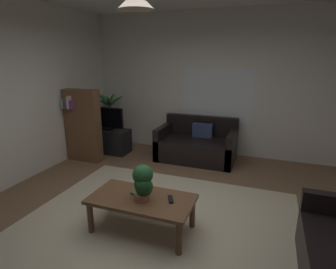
% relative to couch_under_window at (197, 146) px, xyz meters
% --- Properties ---
extents(floor, '(5.12, 5.58, 0.02)m').
position_rel_couch_under_window_xyz_m(floor, '(0.12, -2.28, -0.28)').
color(floor, brown).
rests_on(floor, ground).
extents(rug, '(3.33, 3.07, 0.01)m').
position_rel_couch_under_window_xyz_m(rug, '(0.12, -2.48, -0.27)').
color(rug, beige).
rests_on(rug, ground).
extents(wall_back, '(5.24, 0.06, 2.88)m').
position_rel_couch_under_window_xyz_m(wall_back, '(0.12, 0.53, 1.17)').
color(wall_back, silver).
rests_on(wall_back, ground).
extents(window_pane, '(1.45, 0.01, 1.14)m').
position_rel_couch_under_window_xyz_m(window_pane, '(0.27, 0.50, 0.96)').
color(window_pane, white).
extents(couch_under_window, '(1.51, 0.89, 0.82)m').
position_rel_couch_under_window_xyz_m(couch_under_window, '(0.00, 0.00, 0.00)').
color(couch_under_window, black).
rests_on(couch_under_window, ground).
extents(coffee_table, '(1.20, 0.63, 0.42)m').
position_rel_couch_under_window_xyz_m(coffee_table, '(-0.00, -2.52, 0.09)').
color(coffee_table, brown).
rests_on(coffee_table, ground).
extents(book_on_table_0, '(0.14, 0.12, 0.03)m').
position_rel_couch_under_window_xyz_m(book_on_table_0, '(-0.09, -2.47, 0.16)').
color(book_on_table_0, '#387247').
rests_on(book_on_table_0, coffee_table).
extents(remote_on_table_0, '(0.11, 0.17, 0.02)m').
position_rel_couch_under_window_xyz_m(remote_on_table_0, '(0.33, -2.46, 0.16)').
color(remote_on_table_0, black).
rests_on(remote_on_table_0, coffee_table).
extents(potted_plant_on_table, '(0.23, 0.25, 0.42)m').
position_rel_couch_under_window_xyz_m(potted_plant_on_table, '(0.04, -2.56, 0.36)').
color(potted_plant_on_table, '#B77051').
rests_on(potted_plant_on_table, coffee_table).
extents(tv_stand, '(0.90, 0.44, 0.50)m').
position_rel_couch_under_window_xyz_m(tv_stand, '(-1.89, -0.25, -0.02)').
color(tv_stand, black).
rests_on(tv_stand, ground).
extents(tv, '(0.76, 0.16, 0.48)m').
position_rel_couch_under_window_xyz_m(tv, '(-1.89, -0.27, 0.47)').
color(tv, black).
rests_on(tv, tv_stand).
extents(potted_palm_corner, '(0.77, 0.94, 1.30)m').
position_rel_couch_under_window_xyz_m(potted_palm_corner, '(-2.08, 0.16, 0.35)').
color(potted_palm_corner, brown).
rests_on(potted_palm_corner, ground).
extents(bookshelf_corner, '(0.70, 0.31, 1.40)m').
position_rel_couch_under_window_xyz_m(bookshelf_corner, '(-2.07, -0.83, 0.44)').
color(bookshelf_corner, brown).
rests_on(bookshelf_corner, ground).
extents(pendant_lamp, '(0.36, 0.36, 0.46)m').
position_rel_couch_under_window_xyz_m(pendant_lamp, '(-0.00, -2.52, 2.24)').
color(pendant_lamp, black).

